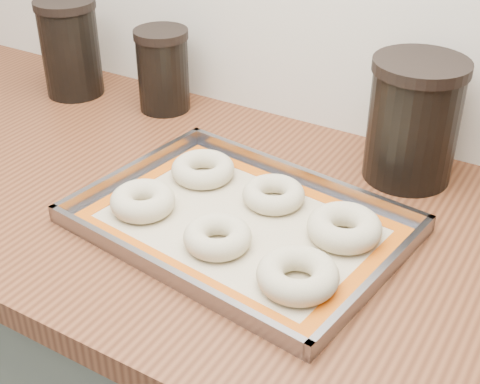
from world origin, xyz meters
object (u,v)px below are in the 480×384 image
Objects in this scene: bagel_back_mid at (274,194)px; canister_right at (413,120)px; bagel_front_right at (298,275)px; canister_mid at (163,70)px; bagel_back_left at (203,169)px; bagel_front_mid at (218,237)px; bagel_front_left at (143,201)px; canister_left at (70,48)px; bagel_back_right at (344,228)px; baking_tray at (240,223)px.

canister_right reaches higher than bagel_back_mid.
canister_mid reaches higher than bagel_front_right.
bagel_front_mid is at bearing -50.24° from bagel_back_left.
canister_right reaches higher than bagel_front_left.
canister_left is 0.96× the size of canister_right.
bagel_back_left is at bearing 129.76° from bagel_front_mid.
bagel_front_right is 0.13m from bagel_back_right.
bagel_back_mid is 0.41m from canister_mid.
canister_left is at bearing -178.01° from canister_right.
canister_mid is at bearing 140.84° from baking_tray.
bagel_back_right is at bearing -15.99° from canister_left.
bagel_front_left is at bearing -100.39° from bagel_back_left.
bagel_front_left reaches higher than bagel_back_mid.
canister_mid is (-0.22, 0.19, 0.06)m from bagel_back_left.
bagel_back_left is at bearing 171.90° from bagel_back_right.
bagel_back_mid is at bearing -16.64° from canister_left.
bagel_front_right is 0.76m from canister_left.
canister_mid is 0.80× the size of canister_right.
canister_mid is at bearing 178.93° from canister_right.
bagel_back_mid is at bearing 127.44° from bagel_front_right.
bagel_front_right is 0.20m from bagel_back_mid.
bagel_back_left is at bearing 145.37° from baking_tray.
bagel_back_left is 0.64× the size of canister_mid.
canister_left reaches higher than bagel_front_right.
canister_mid is at bearing 121.38° from bagel_front_left.
canister_right is (0.02, 0.22, 0.08)m from bagel_back_right.
bagel_front_mid is at bearing -142.90° from bagel_back_right.
canister_mid is (-0.34, 0.34, 0.06)m from bagel_front_mid.
bagel_front_mid is 1.00× the size of bagel_back_mid.
canister_right reaches higher than bagel_back_right.
baking_tray is at bearing 91.29° from bagel_front_mid.
bagel_front_right reaches higher than bagel_back_mid.
bagel_back_right reaches higher than bagel_front_left.
bagel_front_left is at bearing -142.73° from bagel_back_mid.
bagel_front_left is 0.51× the size of canister_left.
bagel_front_mid is 0.18m from bagel_back_right.
bagel_back_right is (0.26, -0.04, 0.00)m from bagel_back_left.
canister_mid is 0.50m from canister_right.
bagel_front_left is 0.92× the size of bagel_back_right.
bagel_back_right is 0.54m from canister_mid.
canister_mid reaches higher than bagel_front_mid.
bagel_back_mid is 0.13m from bagel_back_right.
canister_right is at bearing 33.37° from bagel_back_left.
baking_tray is 0.16m from bagel_front_right.
canister_left reaches higher than bagel_back_mid.
baking_tray is 4.65× the size of bagel_front_right.
canister_mid is at bearing 142.95° from bagel_front_right.
bagel_back_right reaches higher than bagel_back_mid.
bagel_front_left is 0.95× the size of bagel_back_left.
canister_left is at bearing -170.66° from canister_mid.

